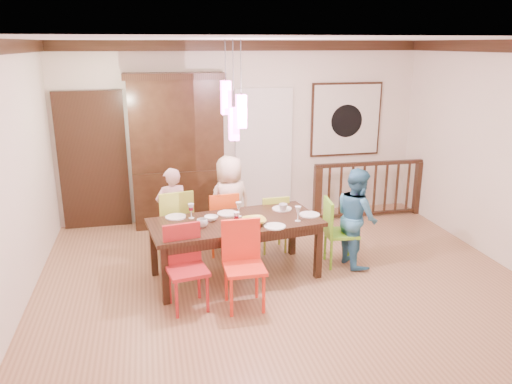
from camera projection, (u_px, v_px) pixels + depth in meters
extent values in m
plane|color=#926546|center=(281.00, 278.00, 6.32)|extent=(6.00, 6.00, 0.00)
plane|color=white|center=(284.00, 39.00, 5.49)|extent=(6.00, 6.00, 0.00)
plane|color=beige|center=(243.00, 132.00, 8.25)|extent=(6.00, 0.00, 6.00)
plane|color=beige|center=(10.00, 181.00, 5.29)|extent=(0.00, 5.00, 5.00)
plane|color=beige|center=(504.00, 155.00, 6.52)|extent=(0.00, 5.00, 5.00)
cube|color=black|center=(93.00, 163.00, 7.82)|extent=(1.04, 0.07, 2.24)
cube|color=silver|center=(264.00, 155.00, 8.40)|extent=(0.97, 0.05, 2.22)
cube|color=black|center=(346.00, 119.00, 8.55)|extent=(1.25, 0.04, 1.25)
cube|color=silver|center=(346.00, 120.00, 8.52)|extent=(1.18, 0.02, 1.18)
cylinder|color=black|center=(347.00, 121.00, 8.52)|extent=(0.56, 0.01, 0.56)
cube|color=#FA4BC2|center=(226.00, 98.00, 5.76)|extent=(0.11, 0.11, 0.38)
cylinder|color=black|center=(225.00, 60.00, 5.64)|extent=(0.01, 0.01, 0.46)
cube|color=#FA4BC2|center=(241.00, 111.00, 5.75)|extent=(0.11, 0.11, 0.38)
cylinder|color=black|center=(241.00, 67.00, 5.60)|extent=(0.01, 0.01, 0.61)
cube|color=#FA4BC2|center=(234.00, 124.00, 5.82)|extent=(0.11, 0.11, 0.38)
cylinder|color=black|center=(233.00, 74.00, 5.66)|extent=(0.01, 0.01, 0.76)
cube|color=black|center=(235.00, 222.00, 6.17)|extent=(2.20, 1.23, 0.05)
cube|color=black|center=(157.00, 245.00, 6.45)|extent=(0.09, 0.09, 0.70)
cube|color=black|center=(299.00, 233.00, 6.84)|extent=(0.09, 0.09, 0.70)
cube|color=black|center=(159.00, 271.00, 5.71)|extent=(0.09, 0.09, 0.70)
cube|color=black|center=(318.00, 256.00, 6.11)|extent=(0.09, 0.09, 0.70)
cube|color=black|center=(230.00, 217.00, 6.58)|extent=(1.87, 0.30, 0.10)
cube|color=black|center=(241.00, 240.00, 5.80)|extent=(1.87, 0.30, 0.10)
cube|color=#B5CC3F|center=(174.00, 225.00, 6.78)|extent=(0.52, 0.52, 0.04)
cube|color=#B5CC3F|center=(173.00, 206.00, 6.70)|extent=(0.45, 0.12, 0.49)
cylinder|color=#B5CC3F|center=(162.00, 248.00, 6.64)|extent=(0.04, 0.04, 0.47)
cylinder|color=#B5CC3F|center=(190.00, 246.00, 6.72)|extent=(0.04, 0.04, 0.47)
cylinder|color=#B5CC3F|center=(161.00, 238.00, 6.98)|extent=(0.04, 0.04, 0.47)
cylinder|color=#B5CC3F|center=(187.00, 236.00, 7.06)|extent=(0.04, 0.04, 0.47)
cube|color=#E64C15|center=(221.00, 223.00, 6.98)|extent=(0.45, 0.45, 0.04)
cube|color=#E64C15|center=(221.00, 206.00, 6.91)|extent=(0.41, 0.08, 0.45)
cylinder|color=#E64C15|center=(212.00, 243.00, 6.85)|extent=(0.04, 0.04, 0.43)
cylinder|color=#E64C15|center=(235.00, 241.00, 6.92)|extent=(0.04, 0.04, 0.43)
cylinder|color=#E64C15|center=(209.00, 235.00, 7.16)|extent=(0.04, 0.04, 0.43)
cylinder|color=#E64C15|center=(231.00, 233.00, 7.23)|extent=(0.04, 0.04, 0.43)
cube|color=#A8BF36|center=(272.00, 223.00, 7.07)|extent=(0.39, 0.39, 0.04)
cube|color=#A8BF36|center=(272.00, 208.00, 7.01)|extent=(0.38, 0.05, 0.41)
cylinder|color=#A8BF36|center=(264.00, 242.00, 6.96)|extent=(0.03, 0.03, 0.40)
cylinder|color=#A8BF36|center=(285.00, 240.00, 7.02)|extent=(0.03, 0.03, 0.40)
cylinder|color=#A8BF36|center=(259.00, 234.00, 7.25)|extent=(0.03, 0.03, 0.40)
cylinder|color=#A8BF36|center=(280.00, 232.00, 7.31)|extent=(0.03, 0.03, 0.40)
cube|color=#B32023|center=(187.00, 271.00, 5.48)|extent=(0.49, 0.49, 0.04)
cube|color=#B32023|center=(186.00, 249.00, 5.41)|extent=(0.42, 0.11, 0.46)
cylinder|color=#B32023|center=(174.00, 299.00, 5.35)|extent=(0.04, 0.04, 0.44)
cylinder|color=#B32023|center=(205.00, 295.00, 5.42)|extent=(0.04, 0.04, 0.44)
cylinder|color=#B32023|center=(172.00, 284.00, 5.67)|extent=(0.04, 0.04, 0.44)
cylinder|color=#B32023|center=(202.00, 281.00, 5.74)|extent=(0.04, 0.04, 0.44)
cube|color=red|center=(244.00, 268.00, 5.50)|extent=(0.44, 0.44, 0.04)
cube|color=red|center=(244.00, 246.00, 5.42)|extent=(0.44, 0.04, 0.48)
cylinder|color=red|center=(231.00, 297.00, 5.36)|extent=(0.04, 0.04, 0.46)
cylinder|color=red|center=(264.00, 294.00, 5.44)|extent=(0.04, 0.04, 0.46)
cylinder|color=red|center=(226.00, 282.00, 5.70)|extent=(0.04, 0.04, 0.46)
cylinder|color=red|center=(257.00, 279.00, 5.77)|extent=(0.04, 0.04, 0.46)
cube|color=#6BB725|center=(341.00, 233.00, 6.60)|extent=(0.45, 0.45, 0.04)
cube|color=#6BB725|center=(342.00, 216.00, 6.53)|extent=(0.08, 0.41, 0.45)
cylinder|color=#6BB725|center=(333.00, 255.00, 6.47)|extent=(0.04, 0.04, 0.43)
cylinder|color=#6BB725|center=(357.00, 253.00, 6.54)|extent=(0.04, 0.04, 0.43)
cylinder|color=#6BB725|center=(324.00, 245.00, 6.78)|extent=(0.04, 0.04, 0.43)
cylinder|color=#6BB725|center=(347.00, 243.00, 6.85)|extent=(0.04, 0.04, 0.43)
cube|color=black|center=(180.00, 197.00, 8.10)|extent=(1.43, 0.44, 0.92)
cube|color=black|center=(176.00, 124.00, 7.78)|extent=(1.43, 0.40, 1.43)
cube|color=black|center=(175.00, 123.00, 7.96)|extent=(1.23, 0.02, 1.23)
cube|color=black|center=(174.00, 76.00, 7.57)|extent=(1.54, 0.44, 0.10)
cube|color=black|center=(318.00, 194.00, 8.25)|extent=(0.12, 0.12, 0.92)
cube|color=black|center=(418.00, 187.00, 8.63)|extent=(0.12, 0.12, 0.92)
cube|color=black|center=(371.00, 164.00, 8.31)|extent=(1.95, 0.10, 0.06)
cube|color=black|center=(367.00, 213.00, 8.56)|extent=(1.83, 0.08, 0.05)
imported|color=#F3B9C1|center=(173.00, 211.00, 6.90)|extent=(0.50, 0.37, 1.24)
imported|color=beige|center=(230.00, 203.00, 7.03)|extent=(0.78, 0.65, 1.37)
imported|color=teal|center=(357.00, 217.00, 6.56)|extent=(0.55, 0.68, 1.32)
imported|color=gold|center=(254.00, 221.00, 6.03)|extent=(0.30, 0.30, 0.07)
imported|color=white|center=(211.00, 218.00, 6.16)|extent=(0.20, 0.20, 0.05)
imported|color=silver|center=(202.00, 223.00, 5.92)|extent=(0.16, 0.16, 0.10)
imported|color=silver|center=(283.00, 208.00, 6.48)|extent=(0.14, 0.14, 0.10)
cylinder|color=white|center=(176.00, 217.00, 6.27)|extent=(0.26, 0.26, 0.01)
cylinder|color=white|center=(227.00, 213.00, 6.40)|extent=(0.26, 0.26, 0.01)
cylinder|color=white|center=(282.00, 209.00, 6.58)|extent=(0.26, 0.26, 0.01)
cylinder|color=white|center=(175.00, 232.00, 5.75)|extent=(0.26, 0.26, 0.01)
cylinder|color=white|center=(275.00, 226.00, 5.95)|extent=(0.26, 0.26, 0.01)
cylinder|color=white|center=(310.00, 215.00, 6.35)|extent=(0.26, 0.26, 0.01)
cube|color=#D83359|center=(240.00, 230.00, 5.82)|extent=(0.18, 0.14, 0.01)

